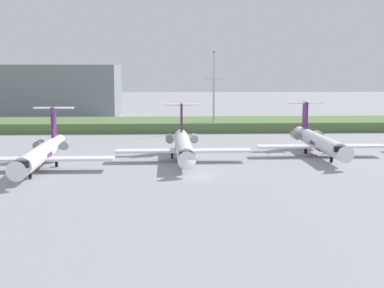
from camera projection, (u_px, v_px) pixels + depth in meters
ground_plane at (188, 148)px, 112.32m from camera, size 500.00×500.00×0.00m
grass_berm at (182, 124)px, 146.20m from camera, size 320.00×20.00×2.41m
regional_jet_second at (42, 153)px, 88.88m from camera, size 22.81×31.00×9.00m
regional_jet_third at (183, 145)px, 97.48m from camera, size 22.81×31.00×9.00m
regional_jet_fourth at (319, 141)px, 102.98m from camera, size 22.81×31.00×9.00m
antenna_mast at (214, 98)px, 140.61m from camera, size 4.40×0.50×19.72m
distant_hangar at (8, 91)px, 181.38m from camera, size 69.97×28.23×16.51m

